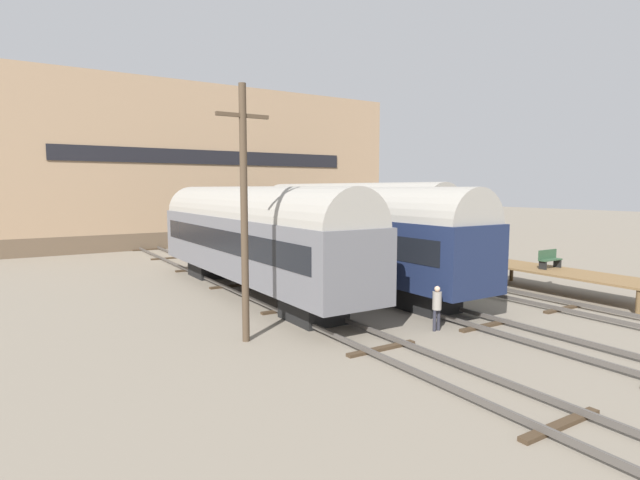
# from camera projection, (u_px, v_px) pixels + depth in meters

# --- Properties ---
(ground_plane) EXTENTS (200.00, 200.00, 0.00)m
(ground_plane) POSITION_uv_depth(u_px,v_px,m) (428.00, 310.00, 20.82)
(ground_plane) COLOR slate
(track_left) EXTENTS (2.60, 60.00, 0.26)m
(track_left) POSITION_uv_depth(u_px,v_px,m) (329.00, 324.00, 18.20)
(track_left) COLOR #4C4742
(track_left) RESTS_ON ground
(track_middle) EXTENTS (2.60, 60.00, 0.26)m
(track_middle) POSITION_uv_depth(u_px,v_px,m) (428.00, 307.00, 20.81)
(track_middle) COLOR #4C4742
(track_middle) RESTS_ON ground
(track_right) EXTENTS (2.60, 60.00, 0.26)m
(track_right) POSITION_uv_depth(u_px,v_px,m) (504.00, 294.00, 23.41)
(track_right) COLOR #4C4742
(track_right) RESTS_ON ground
(train_car_grey) EXTENTS (3.04, 17.65, 5.16)m
(train_car_grey) POSITION_uv_depth(u_px,v_px,m) (250.00, 233.00, 23.72)
(train_car_grey) COLOR black
(train_car_grey) RESTS_ON ground
(train_car_navy) EXTENTS (3.03, 16.12, 5.13)m
(train_car_navy) POSITION_uv_depth(u_px,v_px,m) (353.00, 231.00, 25.01)
(train_car_navy) COLOR black
(train_car_navy) RESTS_ON ground
(train_car_green) EXTENTS (3.10, 18.91, 5.41)m
(train_car_green) POSITION_uv_depth(u_px,v_px,m) (344.00, 217.00, 34.14)
(train_car_green) COLOR black
(train_car_green) RESTS_ON ground
(station_platform) EXTENTS (2.57, 15.48, 1.15)m
(station_platform) POSITION_uv_depth(u_px,v_px,m) (498.00, 263.00, 26.73)
(station_platform) COLOR brown
(station_platform) RESTS_ON ground
(bench) EXTENTS (1.40, 0.40, 0.91)m
(bench) POSITION_uv_depth(u_px,v_px,m) (549.00, 258.00, 24.46)
(bench) COLOR #2D4C33
(bench) RESTS_ON station_platform
(person_worker) EXTENTS (0.32, 0.32, 1.62)m
(person_worker) POSITION_uv_depth(u_px,v_px,m) (437.00, 304.00, 17.73)
(person_worker) COLOR #282833
(person_worker) RESTS_ON ground
(utility_pole) EXTENTS (1.80, 0.24, 8.39)m
(utility_pole) POSITION_uv_depth(u_px,v_px,m) (244.00, 210.00, 16.17)
(utility_pole) COLOR #473828
(utility_pole) RESTS_ON ground
(warehouse_building) EXTENTS (36.67, 13.28, 14.02)m
(warehouse_building) POSITION_uv_depth(u_px,v_px,m) (190.00, 168.00, 48.88)
(warehouse_building) COLOR brown
(warehouse_building) RESTS_ON ground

